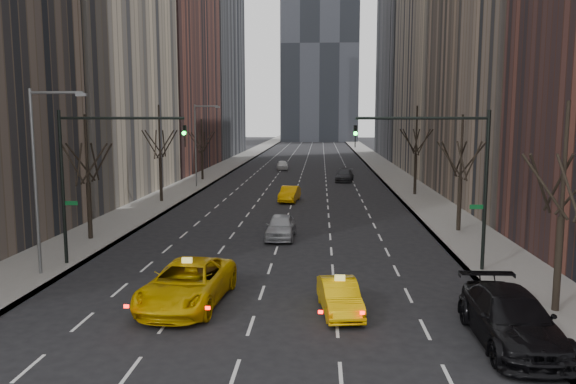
% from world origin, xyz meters
% --- Properties ---
extents(ground, '(400.00, 400.00, 0.00)m').
position_xyz_m(ground, '(0.00, 0.00, 0.00)').
color(ground, black).
rests_on(ground, ground).
extents(sidewalk_left, '(4.50, 320.00, 0.15)m').
position_xyz_m(sidewalk_left, '(-12.25, 70.00, 0.07)').
color(sidewalk_left, slate).
rests_on(sidewalk_left, ground).
extents(sidewalk_right, '(4.50, 320.00, 0.15)m').
position_xyz_m(sidewalk_right, '(12.25, 70.00, 0.07)').
color(sidewalk_right, slate).
rests_on(sidewalk_right, ground).
extents(bld_left_far, '(14.00, 28.00, 44.00)m').
position_xyz_m(bld_left_far, '(-21.50, 66.00, 22.00)').
color(bld_left_far, brown).
rests_on(bld_left_far, ground).
extents(bld_left_deep, '(14.00, 30.00, 60.00)m').
position_xyz_m(bld_left_deep, '(-21.50, 96.00, 30.00)').
color(bld_left_deep, '#5C5D61').
rests_on(bld_left_deep, ground).
extents(bld_right_deep, '(14.00, 30.00, 58.00)m').
position_xyz_m(bld_right_deep, '(21.50, 95.00, 29.00)').
color(bld_right_deep, '#5C5D61').
rests_on(bld_right_deep, ground).
extents(tree_lw_b, '(3.36, 3.50, 7.82)m').
position_xyz_m(tree_lw_b, '(-12.00, 18.00, 3.72)').
color(tree_lw_b, black).
rests_on(tree_lw_b, ground).
extents(tree_lw_c, '(3.36, 3.50, 8.74)m').
position_xyz_m(tree_lw_c, '(-12.00, 34.00, 4.04)').
color(tree_lw_c, black).
rests_on(tree_lw_c, ground).
extents(tree_lw_d, '(3.36, 3.50, 7.36)m').
position_xyz_m(tree_lw_d, '(-12.00, 52.00, 3.56)').
color(tree_lw_d, black).
rests_on(tree_lw_d, ground).
extents(tree_rw_a, '(3.36, 3.50, 8.28)m').
position_xyz_m(tree_rw_a, '(12.00, 6.00, 3.88)').
color(tree_rw_a, black).
rests_on(tree_rw_a, ground).
extents(tree_rw_b, '(3.36, 3.50, 7.82)m').
position_xyz_m(tree_rw_b, '(12.00, 22.00, 3.72)').
color(tree_rw_b, black).
rests_on(tree_rw_b, ground).
extents(tree_rw_c, '(3.36, 3.50, 8.74)m').
position_xyz_m(tree_rw_c, '(12.00, 40.00, 4.04)').
color(tree_rw_c, black).
rests_on(tree_rw_c, ground).
extents(traffic_mast_left, '(6.69, 0.39, 8.00)m').
position_xyz_m(traffic_mast_left, '(-9.11, 12.00, 5.49)').
color(traffic_mast_left, black).
rests_on(traffic_mast_left, ground).
extents(traffic_mast_right, '(6.69, 0.39, 8.00)m').
position_xyz_m(traffic_mast_right, '(9.11, 12.00, 5.49)').
color(traffic_mast_right, black).
rests_on(traffic_mast_right, ground).
extents(streetlight_near, '(2.83, 0.22, 9.00)m').
position_xyz_m(streetlight_near, '(-10.84, 10.00, 5.62)').
color(streetlight_near, slate).
rests_on(streetlight_near, ground).
extents(streetlight_far, '(2.83, 0.22, 9.00)m').
position_xyz_m(streetlight_far, '(-10.84, 45.00, 5.62)').
color(streetlight_far, slate).
rests_on(streetlight_far, ground).
extents(taxi_suv, '(3.48, 6.67, 1.79)m').
position_xyz_m(taxi_suv, '(-2.95, 6.25, 0.90)').
color(taxi_suv, '#DAAA04').
rests_on(taxi_suv, ground).
extents(taxi_sedan, '(1.91, 4.19, 1.33)m').
position_xyz_m(taxi_sedan, '(3.39, 5.63, 0.67)').
color(taxi_sedan, '#F0B305').
rests_on(taxi_sedan, ground).
extents(silver_sedan_ahead, '(1.86, 4.51, 1.53)m').
position_xyz_m(silver_sedan_ahead, '(0.04, 19.41, 0.76)').
color(silver_sedan_ahead, '#9EA1A6').
rests_on(silver_sedan_ahead, ground).
extents(parked_suv_black, '(2.59, 6.26, 1.81)m').
position_xyz_m(parked_suv_black, '(9.20, 2.84, 0.90)').
color(parked_suv_black, black).
rests_on(parked_suv_black, ground).
extents(far_taxi, '(1.98, 4.44, 1.42)m').
position_xyz_m(far_taxi, '(-0.28, 35.28, 0.71)').
color(far_taxi, '#FFAC05').
rests_on(far_taxi, ground).
extents(far_suv_grey, '(2.58, 5.08, 1.41)m').
position_xyz_m(far_suv_grey, '(5.50, 52.01, 0.71)').
color(far_suv_grey, '#2C2C31').
rests_on(far_suv_grey, ground).
extents(far_car_white, '(1.99, 4.14, 1.36)m').
position_xyz_m(far_car_white, '(-3.10, 66.80, 0.68)').
color(far_car_white, white).
rests_on(far_car_white, ground).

